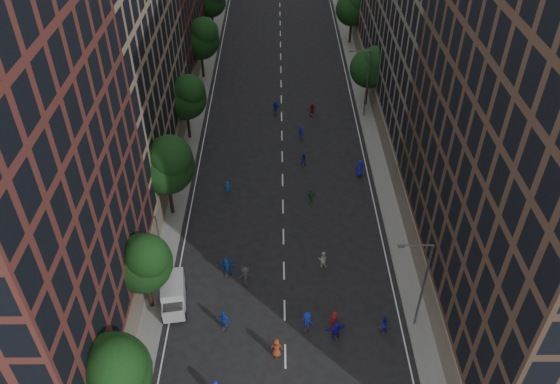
# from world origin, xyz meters

# --- Properties ---
(ground) EXTENTS (240.00, 240.00, 0.00)m
(ground) POSITION_xyz_m (0.00, 40.00, 0.00)
(ground) COLOR black
(ground) RESTS_ON ground
(sidewalk_left) EXTENTS (4.00, 105.00, 0.15)m
(sidewalk_left) POSITION_xyz_m (-12.00, 47.50, 0.07)
(sidewalk_left) COLOR slate
(sidewalk_left) RESTS_ON ground
(sidewalk_right) EXTENTS (4.00, 105.00, 0.15)m
(sidewalk_right) POSITION_xyz_m (12.00, 47.50, 0.07)
(sidewalk_right) COLOR slate
(sidewalk_right) RESTS_ON ground
(bldg_left_b) EXTENTS (14.00, 26.00, 34.00)m
(bldg_left_b) POSITION_xyz_m (-19.00, 35.00, 17.00)
(bldg_left_b) COLOR #947A60
(bldg_left_b) RESTS_ON ground
(tree_left_0) EXTENTS (5.20, 5.20, 8.83)m
(tree_left_0) POSITION_xyz_m (-11.01, 3.85, 5.96)
(tree_left_0) COLOR black
(tree_left_0) RESTS_ON ground
(tree_left_1) EXTENTS (4.80, 4.80, 8.21)m
(tree_left_1) POSITION_xyz_m (-11.02, 13.86, 5.55)
(tree_left_1) COLOR black
(tree_left_1) RESTS_ON ground
(tree_left_2) EXTENTS (5.60, 5.60, 9.45)m
(tree_left_2) POSITION_xyz_m (-10.99, 25.83, 6.36)
(tree_left_2) COLOR black
(tree_left_2) RESTS_ON ground
(tree_left_3) EXTENTS (5.00, 5.00, 8.58)m
(tree_left_3) POSITION_xyz_m (-11.02, 39.85, 5.82)
(tree_left_3) COLOR black
(tree_left_3) RESTS_ON ground
(tree_left_4) EXTENTS (5.40, 5.40, 9.08)m
(tree_left_4) POSITION_xyz_m (-11.00, 55.84, 6.10)
(tree_left_4) COLOR black
(tree_left_4) RESTS_ON ground
(tree_left_5) EXTENTS (4.80, 4.80, 8.33)m
(tree_left_5) POSITION_xyz_m (-11.02, 71.86, 5.68)
(tree_left_5) COLOR black
(tree_left_5) RESTS_ON ground
(tree_right_a) EXTENTS (5.00, 5.00, 8.39)m
(tree_right_a) POSITION_xyz_m (11.38, 47.85, 5.63)
(tree_right_a) COLOR black
(tree_right_a) RESTS_ON ground
(tree_right_b) EXTENTS (5.20, 5.20, 8.83)m
(tree_right_b) POSITION_xyz_m (11.39, 67.85, 5.96)
(tree_right_b) COLOR black
(tree_right_b) RESTS_ON ground
(streetlamp_near) EXTENTS (2.64, 0.22, 9.06)m
(streetlamp_near) POSITION_xyz_m (10.37, 12.00, 5.17)
(streetlamp_near) COLOR #595B60
(streetlamp_near) RESTS_ON ground
(streetlamp_far) EXTENTS (2.64, 0.22, 9.06)m
(streetlamp_far) POSITION_xyz_m (10.37, 45.00, 5.17)
(streetlamp_far) COLOR #595B60
(streetlamp_far) RESTS_ON ground
(cargo_van) EXTENTS (2.58, 4.50, 2.27)m
(cargo_van) POSITION_xyz_m (-9.31, 14.23, 1.20)
(cargo_van) COLOR #B5B6B8
(cargo_van) RESTS_ON ground
(skater_2) EXTENTS (0.92, 0.81, 1.61)m
(skater_2) POSITION_xyz_m (7.85, 11.35, 0.81)
(skater_2) COLOR #151BAB
(skater_2) RESTS_ON ground
(skater_3) EXTENTS (1.35, 1.10, 1.81)m
(skater_3) POSITION_xyz_m (1.81, 11.65, 0.91)
(skater_3) COLOR #142FAA
(skater_3) RESTS_ON ground
(skater_4) EXTENTS (1.19, 0.83, 1.88)m
(skater_4) POSITION_xyz_m (-4.89, 11.74, 0.94)
(skater_4) COLOR #163FB4
(skater_4) RESTS_ON ground
(skater_5) EXTENTS (1.75, 0.96, 1.80)m
(skater_5) POSITION_xyz_m (4.03, 10.73, 0.90)
(skater_5) COLOR #1A139F
(skater_5) RESTS_ON ground
(skater_6) EXTENTS (0.92, 0.62, 1.84)m
(skater_6) POSITION_xyz_m (-0.67, 9.10, 0.92)
(skater_6) COLOR #943618
(skater_6) RESTS_ON ground
(skater_7) EXTENTS (0.76, 0.57, 1.91)m
(skater_7) POSITION_xyz_m (3.94, 11.69, 0.96)
(skater_7) COLOR maroon
(skater_7) RESTS_ON ground
(skater_8) EXTENTS (0.94, 0.80, 1.71)m
(skater_8) POSITION_xyz_m (3.51, 18.52, 0.85)
(skater_8) COLOR silver
(skater_8) RESTS_ON ground
(skater_9) EXTENTS (1.30, 0.95, 1.82)m
(skater_9) POSITION_xyz_m (-3.39, 16.58, 0.91)
(skater_9) COLOR #38383C
(skater_9) RESTS_ON ground
(skater_10) EXTENTS (0.97, 0.50, 1.59)m
(skater_10) POSITION_xyz_m (2.90, 27.71, 0.80)
(skater_10) COLOR #206D34
(skater_10) RESTS_ON ground
(skater_11) EXTENTS (1.88, 0.95, 1.94)m
(skater_11) POSITION_xyz_m (-5.08, 17.60, 0.97)
(skater_11) COLOR #13439E
(skater_11) RESTS_ON ground
(skater_12) EXTENTS (0.98, 0.68, 1.92)m
(skater_12) POSITION_xyz_m (8.50, 32.29, 0.96)
(skater_12) COLOR #1518B0
(skater_12) RESTS_ON ground
(skater_13) EXTENTS (0.69, 0.49, 1.79)m
(skater_13) POSITION_xyz_m (-5.80, 28.83, 0.89)
(skater_13) COLOR blue
(skater_13) RESTS_ON ground
(skater_14) EXTENTS (0.80, 0.65, 1.52)m
(skater_14) POSITION_xyz_m (2.36, 34.22, 0.76)
(skater_14) COLOR navy
(skater_14) RESTS_ON ground
(skater_15) EXTENTS (1.18, 0.93, 1.60)m
(skater_15) POSITION_xyz_m (2.29, 39.87, 0.80)
(skater_15) COLOR #13179B
(skater_15) RESTS_ON ground
(skater_16) EXTENTS (1.17, 0.75, 1.86)m
(skater_16) POSITION_xyz_m (-0.75, 45.53, 0.93)
(skater_16) COLOR #1524AC
(skater_16) RESTS_ON ground
(skater_17) EXTENTS (1.59, 1.01, 1.64)m
(skater_17) POSITION_xyz_m (3.93, 45.28, 0.82)
(skater_17) COLOR maroon
(skater_17) RESTS_ON ground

